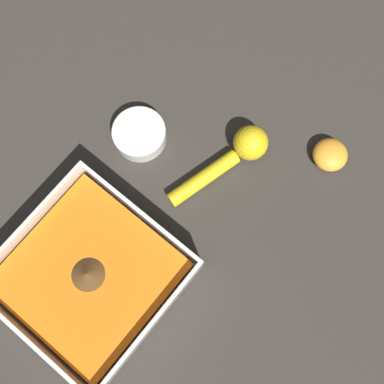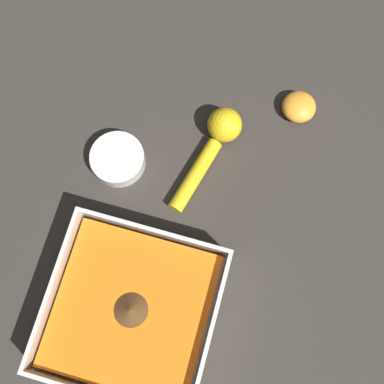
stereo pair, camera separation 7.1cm
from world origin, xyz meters
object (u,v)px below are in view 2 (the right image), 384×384
at_px(spice_bowl, 118,160).
at_px(lemon_half, 299,107).
at_px(square_dish, 133,310).
at_px(lemon_squeezer, 216,140).

relative_size(spice_bowl, lemon_half, 1.54).
bearing_deg(square_dish, lemon_half, -113.43).
height_order(square_dish, spice_bowl, square_dish).
xyz_separation_m(lemon_squeezer, lemon_half, (-0.12, -0.10, -0.01)).
bearing_deg(lemon_half, square_dish, 66.57).
height_order(spice_bowl, lemon_half, lemon_half).
bearing_deg(lemon_squeezer, square_dish, -174.72).
height_order(spice_bowl, lemon_squeezer, lemon_squeezer).
bearing_deg(spice_bowl, lemon_squeezer, -153.56).
distance_m(square_dish, lemon_half, 0.43).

